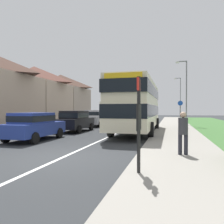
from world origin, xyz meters
TOP-DOWN VIEW (x-y plane):
  - ground_plane at (0.00, 0.00)m, footprint 120.00×120.00m
  - lane_marking_centre at (0.00, 8.00)m, footprint 0.14×60.00m
  - pavement_near_side at (4.20, 6.00)m, footprint 3.20×68.00m
  - double_decker_bus at (1.42, 8.96)m, footprint 2.80×10.25m
  - parked_car_blue at (-3.67, 3.66)m, footprint 1.93×4.12m
  - parked_car_black at (-3.45, 8.76)m, footprint 1.88×4.07m
  - parked_car_silver at (-3.68, 14.40)m, footprint 1.88×4.46m
  - pedestrian_at_stop at (4.23, 1.11)m, footprint 0.34×0.34m
  - bus_stop_sign at (3.00, -1.54)m, footprint 0.09×0.52m
  - cycle_route_sign at (4.65, 13.42)m, footprint 0.44×0.08m
  - street_lamp_mid at (5.27, 16.66)m, footprint 1.14×0.20m
  - street_lamp_far at (5.44, 34.53)m, footprint 1.14×0.20m
  - house_terrace_far_side at (-13.06, 13.95)m, footprint 7.71×27.80m

SIDE VIEW (x-z plane):
  - ground_plane at x=0.00m, z-range 0.00..0.00m
  - lane_marking_centre at x=0.00m, z-range 0.00..0.01m
  - pavement_near_side at x=4.20m, z-range 0.00..0.12m
  - parked_car_blue at x=-3.67m, z-range 0.08..1.65m
  - parked_car_black at x=-3.45m, z-range 0.08..1.72m
  - parked_car_silver at x=-3.68m, z-range 0.08..1.75m
  - pedestrian_at_stop at x=4.23m, z-range 0.14..1.81m
  - cycle_route_sign at x=4.65m, z-range 0.17..2.69m
  - bus_stop_sign at x=3.00m, z-range 0.24..2.84m
  - double_decker_bus at x=1.42m, z-range 0.29..3.99m
  - house_terrace_far_side at x=-13.06m, z-range 0.00..7.23m
  - street_lamp_mid at x=5.27m, z-range 0.54..7.28m
  - street_lamp_far at x=5.44m, z-range 0.55..7.99m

